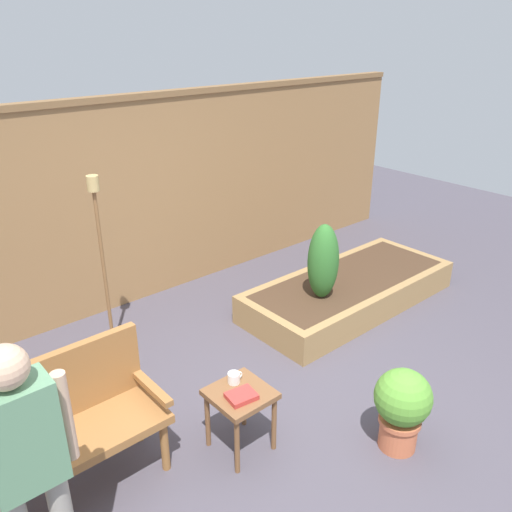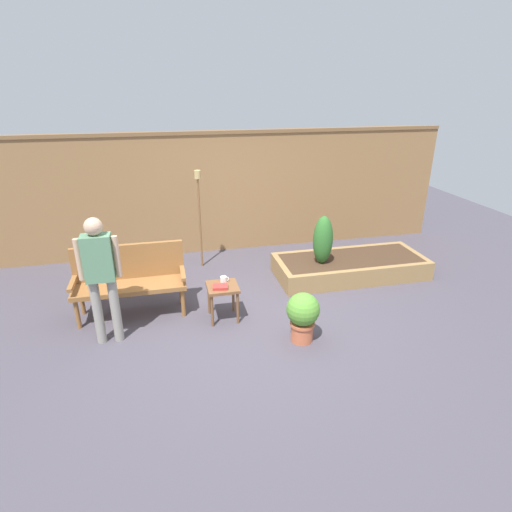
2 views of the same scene
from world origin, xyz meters
TOP-DOWN VIEW (x-y plane):
  - ground_plane at (0.00, 0.00)m, footprint 14.00×14.00m
  - fence_back at (0.00, 2.60)m, footprint 8.40×0.14m
  - garden_bench at (-1.53, 0.57)m, footprint 1.44×0.48m
  - side_table at (-0.36, 0.12)m, footprint 0.40×0.40m
  - cup_on_table at (-0.32, 0.23)m, footprint 0.12×0.09m
  - book_on_table at (-0.39, 0.06)m, footprint 0.21×0.18m
  - potted_boxwood at (0.49, -0.60)m, footprint 0.40×0.40m
  - raised_planter_bed at (1.85, 0.99)m, footprint 2.40×1.00m
  - shrub_near_bench at (1.32, 0.91)m, footprint 0.30×0.30m
  - tiki_torch at (-0.45, 1.90)m, footprint 0.10×0.10m
  - person_by_bench at (-1.77, -0.09)m, footprint 0.47×0.20m

SIDE VIEW (x-z plane):
  - ground_plane at x=0.00m, z-range 0.00..0.00m
  - raised_planter_bed at x=1.85m, z-range 0.00..0.30m
  - potted_boxwood at x=0.49m, z-range 0.05..0.68m
  - side_table at x=-0.36m, z-range 0.16..0.64m
  - book_on_table at x=-0.39m, z-range 0.48..0.52m
  - cup_on_table at x=-0.32m, z-range 0.48..0.56m
  - garden_bench at x=-1.53m, z-range 0.07..1.01m
  - shrub_near_bench at x=1.32m, z-range 0.30..1.06m
  - person_by_bench at x=-1.77m, z-range 0.15..1.71m
  - fence_back at x=0.00m, z-range 0.01..2.17m
  - tiki_torch at x=-0.45m, z-range 0.31..1.95m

